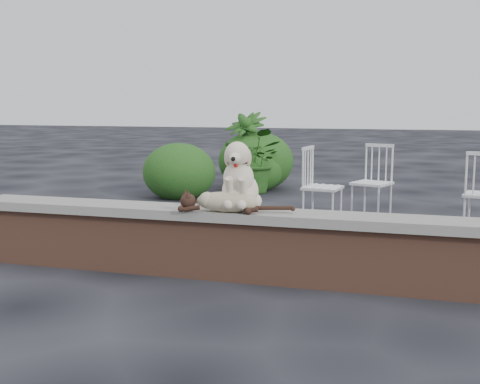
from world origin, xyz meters
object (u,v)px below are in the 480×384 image
(cat, at_px, (226,201))
(potted_plant_b, at_px, (245,150))
(chair_e, at_px, (323,186))
(potted_plant_a, at_px, (256,160))
(chair_b, at_px, (372,182))
(dog, at_px, (240,175))

(cat, height_order, potted_plant_b, potted_plant_b)
(cat, bearing_deg, chair_e, 75.83)
(potted_plant_a, bearing_deg, chair_e, -58.45)
(chair_b, xyz_separation_m, potted_plant_a, (-1.96, 1.74, 0.07))
(chair_b, bearing_deg, potted_plant_b, 157.98)
(chair_b, distance_m, chair_e, 0.79)
(cat, relative_size, chair_b, 1.18)
(dog, height_order, chair_b, dog)
(chair_e, xyz_separation_m, potted_plant_a, (-1.42, 2.31, 0.07))
(dog, xyz_separation_m, potted_plant_b, (-1.38, 5.14, -0.22))
(cat, distance_m, potted_plant_a, 4.95)
(cat, height_order, chair_b, chair_b)
(dog, distance_m, potted_plant_b, 5.32)
(cat, bearing_deg, potted_plant_a, 96.99)
(dog, distance_m, chair_b, 3.11)
(chair_b, xyz_separation_m, potted_plant_b, (-2.27, 2.18, 0.18))
(chair_e, distance_m, potted_plant_a, 2.72)
(dog, distance_m, cat, 0.26)
(potted_plant_b, bearing_deg, cat, -76.13)
(chair_e, bearing_deg, chair_b, -34.26)
(potted_plant_b, bearing_deg, potted_plant_a, -54.96)
(chair_b, bearing_deg, chair_e, -111.42)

